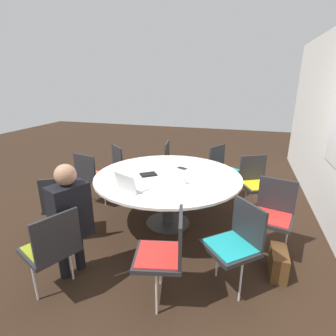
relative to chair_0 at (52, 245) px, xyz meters
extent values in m
plane|color=black|center=(-1.53, 0.64, -0.53)|extent=(16.00, 16.00, 0.00)
cylinder|color=#333333|center=(-1.53, 0.64, -0.52)|extent=(0.62, 0.62, 0.02)
cylinder|color=#333333|center=(-1.53, 0.64, -0.17)|extent=(0.16, 0.16, 0.69)
cylinder|color=silver|center=(-1.53, 0.64, 0.19)|extent=(1.97, 1.97, 0.03)
cube|color=#262628|center=(-0.03, -0.06, -0.07)|extent=(0.58, 0.57, 0.04)
cube|color=olive|center=(-0.03, -0.06, -0.05)|extent=(0.51, 0.50, 0.01)
cube|color=#262628|center=(0.05, 0.12, 0.15)|extent=(0.39, 0.20, 0.40)
cylinder|color=silver|center=(0.13, -0.14, -0.31)|extent=(0.02, 0.02, 0.44)
cylinder|color=silver|center=(-0.19, 0.02, -0.31)|extent=(0.02, 0.02, 0.44)
cube|color=#262628|center=(-0.21, 0.94, -0.07)|extent=(0.52, 0.51, 0.04)
cube|color=red|center=(-0.21, 0.94, -0.05)|extent=(0.46, 0.45, 0.01)
cube|color=#262628|center=(-0.25, 1.13, 0.15)|extent=(0.41, 0.12, 0.40)
cylinder|color=silver|center=(-0.03, 0.98, -0.31)|extent=(0.02, 0.02, 0.44)
cylinder|color=silver|center=(-0.38, 0.90, -0.31)|extent=(0.02, 0.02, 0.44)
cube|color=#262628|center=(-0.52, 1.55, -0.07)|extent=(0.61, 0.61, 0.04)
cube|color=teal|center=(-0.52, 1.55, -0.05)|extent=(0.53, 0.53, 0.01)
cube|color=#262628|center=(-0.64, 1.69, 0.15)|extent=(0.33, 0.30, 0.40)
cylinder|color=silver|center=(-0.38, 1.67, -0.31)|extent=(0.02, 0.02, 0.44)
cylinder|color=silver|center=(-0.65, 1.43, -0.31)|extent=(0.02, 0.02, 0.44)
cube|color=#262628|center=(-1.20, 1.96, -0.07)|extent=(0.51, 0.53, 0.04)
cube|color=red|center=(-1.20, 1.96, -0.05)|extent=(0.45, 0.47, 0.01)
cube|color=#262628|center=(-1.39, 2.01, 0.15)|extent=(0.13, 0.41, 0.40)
cylinder|color=silver|center=(-1.16, 2.14, -0.31)|extent=(0.02, 0.02, 0.44)
cylinder|color=silver|center=(-1.24, 1.79, -0.31)|extent=(0.02, 0.02, 0.44)
cube|color=#262628|center=(-2.17, 1.84, -0.07)|extent=(0.58, 0.59, 0.04)
cube|color=gold|center=(-2.17, 1.84, -0.05)|extent=(0.51, 0.52, 0.01)
cube|color=#262628|center=(-2.35, 1.75, 0.15)|extent=(0.22, 0.38, 0.40)
cylinder|color=silver|center=(-2.26, 2.00, -0.31)|extent=(0.02, 0.02, 0.44)
cylinder|color=silver|center=(-2.09, 1.68, -0.31)|extent=(0.02, 0.02, 0.44)
cube|color=#262628|center=(-2.71, 1.33, -0.07)|extent=(0.59, 0.58, 0.04)
cube|color=teal|center=(-2.71, 1.33, -0.05)|extent=(0.52, 0.51, 0.01)
cube|color=#262628|center=(-2.81, 1.16, 0.15)|extent=(0.38, 0.24, 0.40)
cylinder|color=silver|center=(-2.87, 1.42, -0.31)|extent=(0.02, 0.02, 0.44)
cylinder|color=silver|center=(-2.55, 1.24, -0.31)|extent=(0.02, 0.02, 0.44)
cube|color=#262628|center=(-2.88, 0.43, -0.07)|extent=(0.50, 0.48, 0.04)
cube|color=olive|center=(-2.88, 0.43, -0.05)|extent=(0.44, 0.42, 0.01)
cube|color=#262628|center=(-2.85, 0.24, 0.15)|extent=(0.42, 0.09, 0.40)
cylinder|color=silver|center=(-3.06, 0.40, -0.31)|extent=(0.02, 0.02, 0.44)
cylinder|color=silver|center=(-2.70, 0.46, -0.31)|extent=(0.02, 0.02, 0.44)
cube|color=#262628|center=(-2.44, -0.37, -0.07)|extent=(0.61, 0.61, 0.04)
cube|color=red|center=(-2.44, -0.37, -0.05)|extent=(0.53, 0.54, 0.01)
cube|color=#262628|center=(-2.30, -0.50, 0.15)|extent=(0.30, 0.33, 0.40)
cylinder|color=silver|center=(-2.56, -0.51, -0.31)|extent=(0.02, 0.02, 0.44)
cylinder|color=silver|center=(-2.32, -0.24, -0.31)|extent=(0.02, 0.02, 0.44)
cube|color=#262628|center=(-1.84, -0.68, -0.07)|extent=(0.51, 0.52, 0.04)
cube|color=#E04C1E|center=(-1.84, -0.68, -0.05)|extent=(0.45, 0.46, 0.01)
cube|color=#262628|center=(-1.65, -0.73, 0.15)|extent=(0.12, 0.41, 0.40)
cylinder|color=silver|center=(-1.88, -0.86, -0.31)|extent=(0.02, 0.02, 0.44)
cylinder|color=silver|center=(-1.80, -0.51, -0.31)|extent=(0.02, 0.02, 0.44)
cube|color=#262628|center=(-0.86, -0.54, -0.07)|extent=(0.58, 0.59, 0.04)
cube|color=#4C5156|center=(-0.86, -0.54, -0.05)|extent=(0.51, 0.52, 0.01)
cube|color=#262628|center=(-0.69, -0.44, 0.15)|extent=(0.23, 0.38, 0.40)
cylinder|color=silver|center=(-0.77, -0.70, -0.31)|extent=(0.02, 0.02, 0.44)
cylinder|color=silver|center=(-0.95, -0.38, -0.31)|extent=(0.02, 0.02, 0.44)
cylinder|color=black|center=(-0.21, -0.09, -0.29)|extent=(0.10, 0.10, 0.48)
cylinder|color=black|center=(-0.37, -0.01, -0.29)|extent=(0.10, 0.10, 0.48)
cube|color=black|center=(-0.25, 0.04, 0.22)|extent=(0.42, 0.35, 0.55)
sphere|color=#A87A5B|center=(-0.25, 0.04, 0.60)|extent=(0.20, 0.20, 0.20)
cube|color=silver|center=(-0.96, 0.38, 0.21)|extent=(0.34, 0.39, 0.02)
cube|color=silver|center=(-0.87, 0.33, 0.32)|extent=(0.19, 0.32, 0.20)
cube|color=black|center=(-0.87, 0.33, 0.32)|extent=(0.16, 0.28, 0.17)
cube|color=black|center=(-1.46, 0.39, 0.21)|extent=(0.25, 0.26, 0.02)
cylinder|color=white|center=(-1.29, 0.91, 0.24)|extent=(0.08, 0.08, 0.08)
cube|color=black|center=(-1.86, 0.76, 0.21)|extent=(0.12, 0.16, 0.01)
cube|color=#513319|center=(-0.86, 2.04, -0.39)|extent=(0.36, 0.16, 0.28)
camera|label=1|loc=(1.65, 1.57, 1.41)|focal=28.00mm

